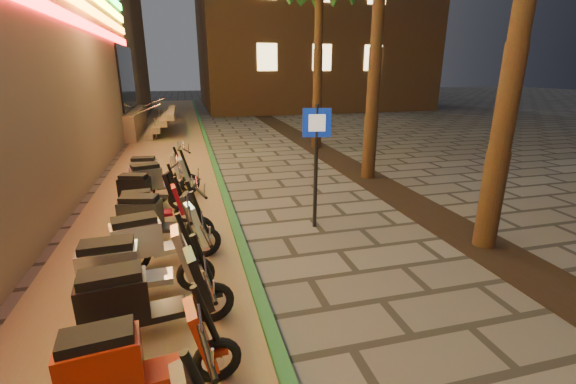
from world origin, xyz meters
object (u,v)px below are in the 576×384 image
object	(u,v)px
scooter_7	(154,238)
scooter_9	(149,206)
scooter_5	(140,299)
scooter_10	(145,190)
scooter_8	(155,217)
scooter_11	(157,179)
scooter_4	(132,360)
scooter_6	(132,267)
pedestrian_sign	(316,150)
scooter_12	(154,170)

from	to	relation	value
scooter_7	scooter_9	distance (m)	1.94
scooter_5	scooter_10	bearing A→B (deg)	86.72
scooter_7	scooter_8	bearing A→B (deg)	79.50
scooter_11	scooter_4	bearing A→B (deg)	-104.58
scooter_6	scooter_10	xyz separation A→B (m)	(-0.16, 3.99, -0.07)
scooter_4	scooter_10	xyz separation A→B (m)	(-0.37, 5.92, -0.03)
scooter_7	scooter_8	distance (m)	1.04
scooter_9	scooter_8	bearing A→B (deg)	-83.26
scooter_7	scooter_10	xyz separation A→B (m)	(-0.40, 3.04, -0.06)
scooter_9	scooter_11	distance (m)	1.94
scooter_4	scooter_9	size ratio (longest dim) A/B	1.14
scooter_4	scooter_11	world-z (taller)	scooter_11
pedestrian_sign	scooter_9	world-z (taller)	pedestrian_sign
scooter_6	scooter_11	size ratio (longest dim) A/B	1.05
scooter_9	pedestrian_sign	bearing A→B (deg)	-19.28
scooter_7	scooter_8	world-z (taller)	scooter_7
scooter_11	scooter_12	distance (m)	1.10
scooter_10	scooter_11	world-z (taller)	scooter_11
scooter_9	scooter_12	xyz separation A→B (m)	(-0.11, 3.03, 0.04)
pedestrian_sign	scooter_9	distance (m)	3.71
scooter_6	scooter_8	xyz separation A→B (m)	(0.19, 1.99, -0.02)
pedestrian_sign	scooter_6	xyz separation A→B (m)	(-3.41, -1.99, -1.11)
scooter_9	scooter_7	bearing A→B (deg)	-87.81
pedestrian_sign	scooter_7	world-z (taller)	pedestrian_sign
scooter_12	scooter_8	bearing A→B (deg)	-80.15
pedestrian_sign	scooter_7	distance (m)	3.51
scooter_7	scooter_11	xyz separation A→B (m)	(-0.17, 3.86, -0.02)
scooter_6	scooter_4	bearing A→B (deg)	-86.71
scooter_9	scooter_12	distance (m)	3.03
scooter_8	scooter_11	bearing A→B (deg)	106.98
scooter_8	scooter_12	distance (m)	3.93
scooter_4	scooter_7	size ratio (longest dim) A/B	0.96
scooter_4	scooter_7	world-z (taller)	scooter_7
scooter_8	scooter_10	size ratio (longest dim) A/B	1.10
scooter_6	scooter_8	world-z (taller)	scooter_6
scooter_4	scooter_11	distance (m)	6.74
scooter_8	scooter_6	bearing A→B (deg)	-81.05
pedestrian_sign	scooter_9	bearing A→B (deg)	176.93
pedestrian_sign	scooter_5	size ratio (longest dim) A/B	1.39
scooter_6	scooter_7	xyz separation A→B (m)	(0.25, 0.95, -0.01)
scooter_6	pedestrian_sign	bearing A→B (deg)	27.18
scooter_8	scooter_11	world-z (taller)	scooter_8
scooter_4	scooter_8	world-z (taller)	scooter_8
scooter_7	scooter_4	bearing A→B (deg)	-103.90
scooter_6	scooter_11	distance (m)	4.82
scooter_4	scooter_12	xyz separation A→B (m)	(-0.31, 7.83, -0.03)
scooter_10	scooter_11	bearing A→B (deg)	90.88
scooter_11	scooter_8	bearing A→B (deg)	-103.34
scooter_4	scooter_12	size ratio (longest dim) A/B	1.06
scooter_9	scooter_10	size ratio (longest dim) A/B	0.94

